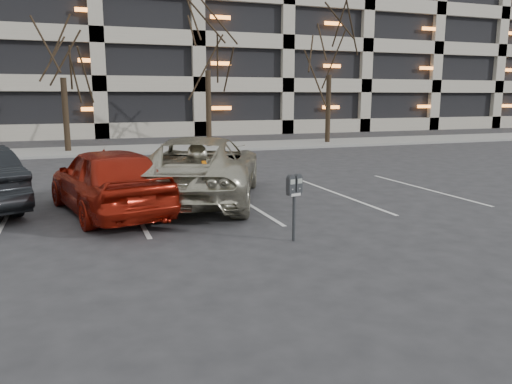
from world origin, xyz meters
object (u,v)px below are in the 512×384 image
at_px(suv_silver, 201,168).
at_px(parking_meter, 294,191).
at_px(tree_b, 60,30).
at_px(tree_c, 207,21).
at_px(tree_d, 330,31).
at_px(car_red, 108,180).

bearing_deg(suv_silver, parking_meter, 121.40).
bearing_deg(parking_meter, suv_silver, 84.20).
relative_size(parking_meter, suv_silver, 0.19).
height_order(tree_b, parking_meter, tree_b).
xyz_separation_m(tree_b, tree_c, (7.00, 0.00, 0.72)).
relative_size(tree_d, car_red, 1.84).
distance_m(tree_b, tree_d, 14.01).
distance_m(tree_d, suv_silver, 17.57).
bearing_deg(tree_c, tree_b, 180.00).
bearing_deg(parking_meter, tree_d, 45.18).
relative_size(tree_b, car_red, 1.69).
height_order(parking_meter, car_red, car_red).
bearing_deg(parking_meter, car_red, 116.55).
relative_size(tree_c, parking_meter, 7.12).
xyz_separation_m(tree_b, car_red, (1.03, -13.84, -4.91)).
bearing_deg(tree_b, tree_c, 0.00).
bearing_deg(parking_meter, tree_c, 65.45).
distance_m(tree_c, suv_silver, 14.56).
distance_m(parking_meter, car_red, 4.68).
relative_size(tree_d, parking_meter, 6.89).
bearing_deg(suv_silver, tree_d, -107.23).
relative_size(tree_b, tree_d, 0.92).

